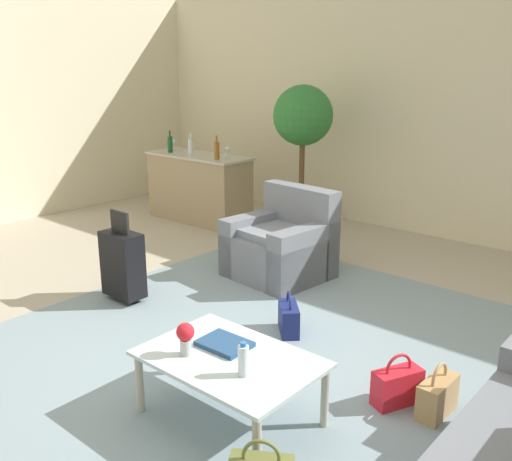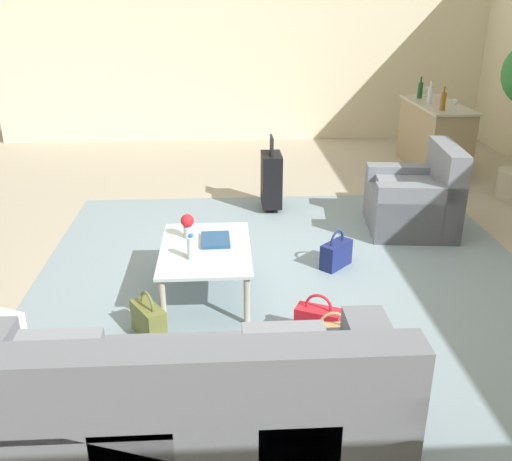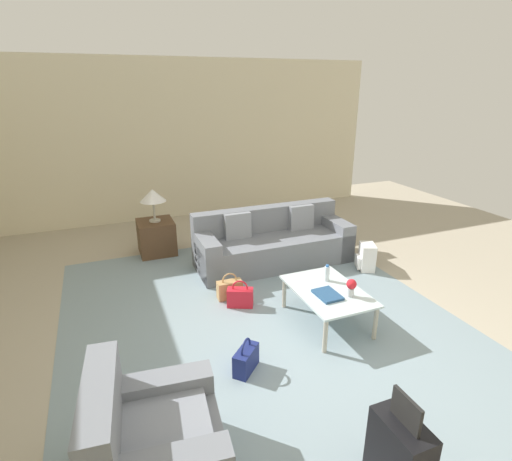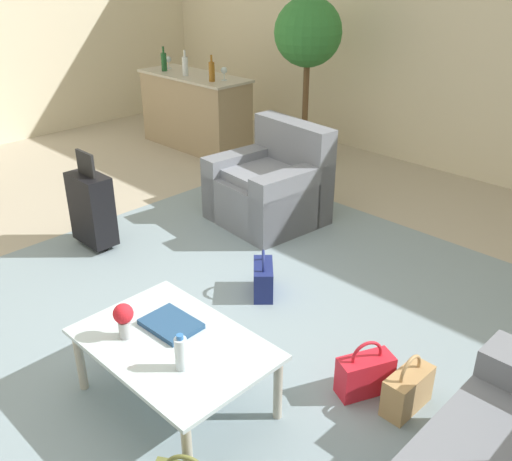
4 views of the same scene
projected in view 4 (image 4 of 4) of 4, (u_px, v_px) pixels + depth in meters
The scene contains 19 objects.
ground_plane at pixel (199, 334), 3.81m from camera, with size 12.00×12.00×0.00m, color #A89E89.
wall_back at pixel (502, 33), 5.71m from camera, with size 10.24×0.12×3.10m, color beige.
area_rug at pixel (286, 360), 3.56m from camera, with size 5.20×4.40×0.01m, color gray.
armchair at pixel (273, 189), 5.30m from camera, with size 0.98×0.94×0.90m.
coffee_table at pixel (174, 349), 3.07m from camera, with size 1.06×0.72×0.42m.
water_bottle at pixel (181, 353), 2.82m from camera, with size 0.06×0.06×0.20m.
coffee_table_book at pixel (171, 324), 3.17m from camera, with size 0.31×0.23×0.03m, color navy.
flower_vase at pixel (124, 318), 3.04m from camera, with size 0.11×0.11×0.21m.
bar_console at pixel (195, 110), 7.20m from camera, with size 1.54×0.60×0.92m.
wine_glass_leftmost at pixel (168, 60), 7.31m from camera, with size 0.08×0.08×0.15m.
wine_glass_left_of_centre at pixel (224, 71), 6.65m from camera, with size 0.08×0.08×0.15m.
wine_bottle_green at pixel (164, 61), 7.16m from camera, with size 0.07×0.07×0.30m.
wine_bottle_clear at pixel (185, 66), 6.89m from camera, with size 0.07×0.07×0.30m.
wine_bottle_amber at pixel (212, 71), 6.59m from camera, with size 0.07×0.07×0.30m.
suitcase_black at pixel (92, 208), 4.78m from camera, with size 0.40×0.22×0.85m.
handbag_red at pixel (365, 374), 3.26m from camera, with size 0.26×0.35×0.36m.
handbag_tan at pixel (408, 390), 3.14m from camera, with size 0.15×0.32×0.36m.
handbag_navy at pixel (263, 278), 4.20m from camera, with size 0.32×0.33×0.36m.
potted_ficus at pixel (307, 50), 6.41m from camera, with size 0.76×0.76×1.86m.
Camera 4 is at (2.45, -1.95, 2.31)m, focal length 40.00 mm.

